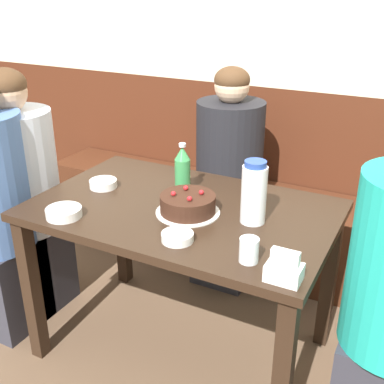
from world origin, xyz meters
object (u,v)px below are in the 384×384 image
at_px(birthday_cake, 188,204).
at_px(napkin_holder, 284,269).
at_px(bench_seat, 250,228).
at_px(glass_water_tall, 249,250).
at_px(bowl_side_dish, 64,212).
at_px(water_pitcher, 254,193).
at_px(person_pale_blue_shirt, 229,183).
at_px(bowl_rice_small, 177,237).
at_px(soju_bottle, 182,169).
at_px(bowl_soup_white, 103,184).
at_px(person_grey_tee, 21,196).

height_order(birthday_cake, napkin_holder, napkin_holder).
height_order(bench_seat, glass_water_tall, glass_water_tall).
height_order(napkin_holder, bowl_side_dish, napkin_holder).
distance_m(water_pitcher, person_pale_blue_shirt, 0.79).
height_order(bowl_rice_small, person_pale_blue_shirt, person_pale_blue_shirt).
relative_size(soju_bottle, bowl_side_dish, 1.58).
relative_size(birthday_cake, glass_water_tall, 3.06).
height_order(bench_seat, soju_bottle, soju_bottle).
distance_m(soju_bottle, bowl_soup_white, 0.37).
bearing_deg(water_pitcher, bench_seat, 110.19).
distance_m(bench_seat, bowl_side_dish, 1.29).
distance_m(napkin_holder, person_pale_blue_shirt, 1.15).
distance_m(water_pitcher, bowl_soup_white, 0.72).
bearing_deg(bowl_side_dish, bowl_rice_small, 4.59).
bearing_deg(bowl_rice_small, birthday_cake, 108.54).
bearing_deg(glass_water_tall, napkin_holder, -21.30).
height_order(bench_seat, bowl_side_dish, bowl_side_dish).
xyz_separation_m(bowl_side_dish, person_grey_tee, (-0.51, 0.25, -0.14)).
bearing_deg(bowl_side_dish, glass_water_tall, 2.13).
bearing_deg(water_pitcher, soju_bottle, 161.14).
distance_m(person_pale_blue_shirt, person_grey_tee, 1.06).
relative_size(soju_bottle, person_pale_blue_shirt, 0.18).
distance_m(bench_seat, bowl_soup_white, 1.04).
xyz_separation_m(bowl_side_dish, person_pale_blue_shirt, (0.30, 0.94, -0.17)).
bearing_deg(person_grey_tee, napkin_holder, -11.02).
bearing_deg(napkin_holder, soju_bottle, 142.87).
bearing_deg(napkin_holder, person_pale_blue_shirt, 121.77).
bearing_deg(bench_seat, person_pale_blue_shirt, -111.34).
relative_size(birthday_cake, soju_bottle, 1.16).
xyz_separation_m(soju_bottle, bowl_rice_small, (0.19, -0.39, -0.09)).
bearing_deg(bowl_soup_white, bench_seat, 63.26).
bearing_deg(birthday_cake, water_pitcher, 10.91).
bearing_deg(glass_water_tall, water_pitcher, 108.40).
relative_size(bowl_soup_white, glass_water_tall, 1.46).
height_order(bowl_side_dish, person_pale_blue_shirt, person_pale_blue_shirt).
height_order(soju_bottle, glass_water_tall, soju_bottle).
distance_m(bowl_rice_small, glass_water_tall, 0.28).
bearing_deg(birthday_cake, soju_bottle, 124.08).
distance_m(bench_seat, water_pitcher, 1.07).
distance_m(birthday_cake, person_grey_tee, 0.93).
xyz_separation_m(napkin_holder, bowl_rice_small, (-0.41, 0.06, -0.02)).
xyz_separation_m(soju_bottle, person_pale_blue_shirt, (0.00, 0.51, -0.26)).
bearing_deg(water_pitcher, bowl_rice_small, -124.73).
xyz_separation_m(water_pitcher, bowl_rice_small, (-0.18, -0.26, -0.11)).
bearing_deg(bowl_side_dish, person_pale_blue_shirt, 72.56).
distance_m(water_pitcher, bowl_side_dish, 0.74).
bearing_deg(person_grey_tee, bowl_side_dish, -26.15).
bearing_deg(bowl_rice_small, bowl_soup_white, 152.98).
xyz_separation_m(water_pitcher, person_grey_tee, (-1.17, -0.05, -0.24)).
height_order(birthday_cake, bowl_soup_white, birthday_cake).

